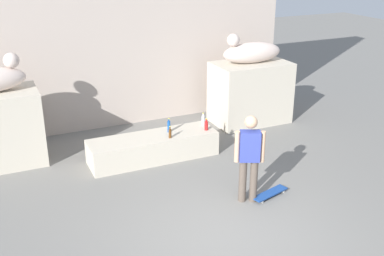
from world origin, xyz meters
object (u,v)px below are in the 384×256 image
Objects in this scene: bottle_blue at (169,126)px; bottle_red at (206,125)px; bottle_clear at (203,120)px; skateboard at (270,193)px; statue_reclining_right at (251,52)px; bottle_brown at (170,133)px; skater at (249,155)px.

bottle_red is at bearing -16.69° from bottle_blue.
skateboard is at bearing -86.87° from bottle_clear.
statue_reclining_right is at bearing 49.45° from skateboard.
statue_reclining_right is 2.41m from bottle_clear.
skateboard is 2.67m from bottle_clear.
statue_reclining_right is 4.38m from skateboard.
bottle_clear is (-0.14, 2.60, 0.60)m from skateboard.
bottle_brown is (-1.11, 2.23, 0.58)m from skateboard.
statue_reclining_right reaches higher than skater.
skater is 6.30× the size of bottle_brown.
bottle_red is (0.26, 2.27, -0.28)m from skater.
skater is (-2.14, -3.57, -0.95)m from statue_reclining_right.
bottle_blue reaches higher than skateboard.
statue_reclining_right is at bearing 21.61° from bottle_blue.
skater reaches higher than bottle_blue.
skater is at bearing -73.61° from bottle_brown.
bottle_red is at bearing 79.35° from skateboard.
bottle_clear is at bearing 20.78° from bottle_brown.
bottle_clear is (-1.82, -1.02, -1.21)m from statue_reclining_right.
skateboard is at bearing 67.01° from statue_reclining_right.
skateboard is 2.70× the size of bottle_clear.
statue_reclining_right is 4.27m from skater.
skater reaches higher than bottle_clear.
statue_reclining_right is at bearing 26.43° from bottle_brown.
bottle_brown is (-2.79, -1.39, -1.23)m from statue_reclining_right.
bottle_brown is (-0.64, 2.19, -0.28)m from skater.
skater reaches higher than bottle_red.
bottle_clear reaches higher than bottle_brown.
statue_reclining_right reaches higher than bottle_red.
statue_reclining_right is at bearing 29.23° from bottle_clear.
bottle_red is 0.84m from bottle_blue.
bottle_brown is 1.03m from bottle_clear.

